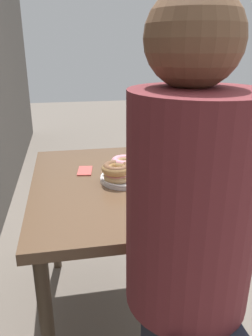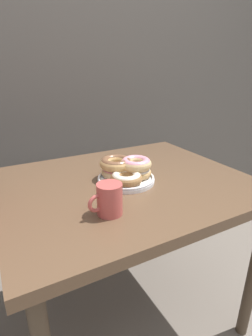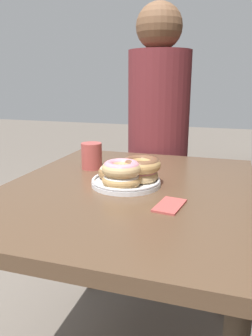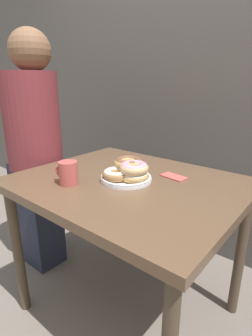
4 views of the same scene
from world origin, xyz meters
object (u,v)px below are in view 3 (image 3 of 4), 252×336
Objects in this scene: dining_table at (128,210)px; person_figure at (158,142)px; donut_plate at (128,173)px; coffee_mug at (92,155)px; napkin at (170,205)px.

dining_table is 0.69× the size of person_figure.
coffee_mug is (-0.17, -0.20, 0.01)m from donut_plate.
person_figure is (-0.52, 0.16, -0.03)m from coffee_mug.
donut_plate is at bearing -130.48° from napkin.
dining_table is 3.97× the size of donut_plate.
coffee_mug is at bearing -130.30° from napkin.
coffee_mug is at bearing -130.04° from dining_table.
dining_table is at bearing -130.63° from napkin.
napkin is at bearing 14.18° from person_figure.
napkin is (0.84, 0.21, -0.02)m from person_figure.
person_figure reaches higher than dining_table.
person_figure is at bearing -176.20° from dining_table.
napkin is (0.14, 0.17, -0.04)m from donut_plate.
person_figure is at bearing 163.04° from coffee_mug.
coffee_mug is at bearing -16.96° from person_figure.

